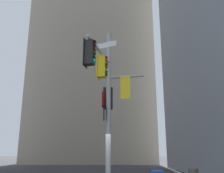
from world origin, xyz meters
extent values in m
cube|color=tan|center=(-2.43, 27.41, 17.46)|extent=(17.11, 17.11, 34.91)
cylinder|color=#9EA0A3|center=(0.00, 0.00, 3.86)|extent=(0.24, 0.24, 7.71)
cylinder|color=#9EA0A3|center=(-0.41, -1.57, 6.10)|extent=(0.94, 3.18, 0.13)
cylinder|color=#9EA0A3|center=(0.87, -0.19, 5.32)|extent=(1.77, 0.51, 0.13)
cube|color=yellow|center=(-0.47, -1.05, 5.50)|extent=(0.15, 0.47, 1.14)
cube|color=yellow|center=(-0.28, -1.10, 5.50)|extent=(0.41, 0.41, 1.00)
cylinder|color=red|center=(-0.09, -1.15, 5.85)|extent=(0.11, 0.21, 0.20)
cube|color=black|center=(-0.08, -1.15, 5.97)|extent=(0.12, 0.23, 0.02)
cylinder|color=#3C2C06|center=(-0.09, -1.15, 5.50)|extent=(0.11, 0.21, 0.20)
cube|color=black|center=(-0.08, -1.15, 5.62)|extent=(0.12, 0.23, 0.02)
cylinder|color=#06311C|center=(-0.09, -1.15, 5.15)|extent=(0.11, 0.21, 0.20)
cube|color=black|center=(-0.08, -1.15, 5.27)|extent=(0.12, 0.23, 0.02)
cube|color=black|center=(-0.92, -2.78, 5.50)|extent=(0.15, 0.47, 1.14)
cube|color=black|center=(-0.73, -2.83, 5.50)|extent=(0.41, 0.41, 1.00)
cylinder|color=#360605|center=(-0.54, -2.88, 5.85)|extent=(0.11, 0.21, 0.20)
cube|color=black|center=(-0.53, -2.88, 5.97)|extent=(0.12, 0.23, 0.02)
cylinder|color=#3C2C06|center=(-0.54, -2.88, 5.50)|extent=(0.11, 0.21, 0.20)
cube|color=black|center=(-0.53, -2.88, 5.62)|extent=(0.12, 0.23, 0.02)
cylinder|color=#19C672|center=(-0.54, -2.88, 5.15)|extent=(0.11, 0.21, 0.20)
cube|color=black|center=(-0.53, -2.88, 5.27)|extent=(0.12, 0.23, 0.02)
cube|color=yellow|center=(0.83, -0.38, 4.72)|extent=(0.48, 0.13, 1.14)
cube|color=yellow|center=(0.87, -0.19, 4.72)|extent=(0.40, 0.40, 1.00)
cylinder|color=red|center=(0.91, 0.00, 5.07)|extent=(0.21, 0.10, 0.20)
cube|color=black|center=(0.91, 0.01, 5.19)|extent=(0.23, 0.12, 0.02)
cylinder|color=#3C2C06|center=(0.91, 0.00, 4.72)|extent=(0.21, 0.10, 0.20)
cube|color=black|center=(0.91, 0.01, 4.84)|extent=(0.23, 0.12, 0.02)
cylinder|color=#06311C|center=(0.91, 0.00, 4.37)|extent=(0.21, 0.10, 0.20)
cube|color=black|center=(0.91, 0.01, 4.49)|extent=(0.23, 0.12, 0.02)
cube|color=black|center=(-0.02, 0.13, 4.27)|extent=(0.48, 0.09, 1.14)
cube|color=black|center=(-0.04, 0.32, 4.27)|extent=(0.38, 0.38, 1.00)
cylinder|color=#360605|center=(-0.07, 0.52, 4.62)|extent=(0.21, 0.09, 0.20)
cube|color=black|center=(-0.07, 0.52, 4.74)|extent=(0.23, 0.10, 0.02)
cylinder|color=yellow|center=(-0.07, 0.52, 4.27)|extent=(0.21, 0.09, 0.20)
cube|color=black|center=(-0.07, 0.52, 4.39)|extent=(0.23, 0.10, 0.02)
cylinder|color=#06311C|center=(-0.07, 0.52, 3.92)|extent=(0.21, 0.09, 0.20)
cube|color=black|center=(-0.07, 0.52, 4.04)|extent=(0.23, 0.10, 0.02)
cube|color=white|center=(-0.16, -0.31, 6.95)|extent=(1.11, 0.58, 0.28)
cube|color=#19479E|center=(-0.16, -0.31, 6.95)|extent=(1.08, 0.56, 0.24)
cube|color=red|center=(-0.21, 0.07, 4.16)|extent=(0.22, 0.61, 0.80)
cube|color=white|center=(-0.21, 0.07, 4.16)|extent=(0.21, 0.57, 0.76)
cube|color=black|center=(-0.22, -0.03, 3.50)|extent=(0.09, 0.60, 0.72)
cube|color=white|center=(-0.22, -0.03, 3.50)|extent=(0.08, 0.56, 0.68)
camera|label=1|loc=(0.03, -11.94, 1.78)|focal=39.47mm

